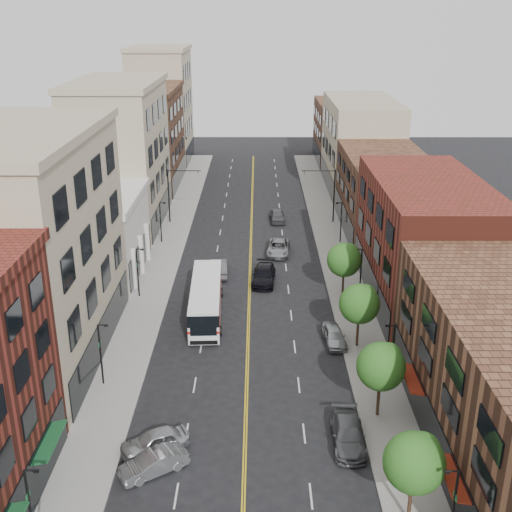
{
  "coord_description": "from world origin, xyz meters",
  "views": [
    {
      "loc": [
        0.81,
        -34.29,
        26.96
      ],
      "look_at": [
        0.68,
        22.56,
        5.0
      ],
      "focal_mm": 45.0,
      "sensor_mm": 36.0,
      "label": 1
    }
  ],
  "objects_px": {
    "car_parked_mid": "(348,434)",
    "car_lane_a": "(264,275)",
    "car_parked_far": "(334,336)",
    "car_angle_b": "(154,463)",
    "car_lane_behind": "(219,268)",
    "car_angle_a": "(155,441)",
    "car_lane_c": "(277,216)",
    "car_lane_b": "(278,248)",
    "city_bus": "(206,297)"
  },
  "relations": [
    {
      "from": "car_angle_b",
      "to": "car_lane_behind",
      "type": "distance_m",
      "value": 31.89
    },
    {
      "from": "city_bus",
      "to": "car_parked_far",
      "type": "height_order",
      "value": "city_bus"
    },
    {
      "from": "city_bus",
      "to": "car_lane_a",
      "type": "relative_size",
      "value": 2.2
    },
    {
      "from": "car_lane_a",
      "to": "car_angle_b",
      "type": "bearing_deg",
      "value": -98.89
    },
    {
      "from": "car_lane_a",
      "to": "car_lane_b",
      "type": "height_order",
      "value": "car_lane_a"
    },
    {
      "from": "car_angle_b",
      "to": "car_parked_far",
      "type": "xyz_separation_m",
      "value": [
        13.0,
        16.55,
        0.02
      ]
    },
    {
      "from": "car_lane_b",
      "to": "car_angle_a",
      "type": "bearing_deg",
      "value": -98.96
    },
    {
      "from": "car_lane_b",
      "to": "car_lane_behind",
      "type": "bearing_deg",
      "value": -130.88
    },
    {
      "from": "car_parked_far",
      "to": "city_bus",
      "type": "bearing_deg",
      "value": 149.71
    },
    {
      "from": "car_angle_b",
      "to": "car_lane_a",
      "type": "xyz_separation_m",
      "value": [
        7.1,
        29.73,
        0.11
      ]
    },
    {
      "from": "car_lane_behind",
      "to": "car_parked_far",
      "type": "bearing_deg",
      "value": 120.93
    },
    {
      "from": "car_lane_behind",
      "to": "car_lane_b",
      "type": "xyz_separation_m",
      "value": [
        6.65,
        6.4,
        -0.04
      ]
    },
    {
      "from": "car_angle_b",
      "to": "car_parked_far",
      "type": "distance_m",
      "value": 21.04
    },
    {
      "from": "car_lane_a",
      "to": "car_lane_c",
      "type": "relative_size",
      "value": 1.2
    },
    {
      "from": "car_angle_b",
      "to": "car_lane_b",
      "type": "relative_size",
      "value": 0.77
    },
    {
      "from": "car_angle_b",
      "to": "car_lane_behind",
      "type": "xyz_separation_m",
      "value": [
        2.24,
        31.81,
        0.1
      ]
    },
    {
      "from": "car_parked_far",
      "to": "car_lane_behind",
      "type": "relative_size",
      "value": 0.87
    },
    {
      "from": "car_angle_a",
      "to": "car_lane_a",
      "type": "bearing_deg",
      "value": 140.02
    },
    {
      "from": "car_angle_b",
      "to": "car_lane_c",
      "type": "bearing_deg",
      "value": 137.07
    },
    {
      "from": "car_angle_a",
      "to": "car_parked_far",
      "type": "bearing_deg",
      "value": 112.45
    },
    {
      "from": "city_bus",
      "to": "car_lane_a",
      "type": "xyz_separation_m",
      "value": [
        5.48,
        7.79,
        -1.03
      ]
    },
    {
      "from": "car_parked_far",
      "to": "car_lane_c",
      "type": "bearing_deg",
      "value": 91.59
    },
    {
      "from": "car_parked_far",
      "to": "car_lane_behind",
      "type": "height_order",
      "value": "car_lane_behind"
    },
    {
      "from": "car_parked_mid",
      "to": "car_lane_b",
      "type": "distance_m",
      "value": 35.55
    },
    {
      "from": "car_lane_b",
      "to": "car_angle_b",
      "type": "bearing_deg",
      "value": -97.88
    },
    {
      "from": "car_parked_far",
      "to": "car_lane_c",
      "type": "relative_size",
      "value": 0.91
    },
    {
      "from": "car_parked_far",
      "to": "car_lane_a",
      "type": "height_order",
      "value": "car_lane_a"
    },
    {
      "from": "car_angle_b",
      "to": "car_parked_far",
      "type": "height_order",
      "value": "car_parked_far"
    },
    {
      "from": "car_angle_a",
      "to": "car_angle_b",
      "type": "distance_m",
      "value": 2.08
    },
    {
      "from": "car_angle_a",
      "to": "car_parked_mid",
      "type": "bearing_deg",
      "value": 68.38
    },
    {
      "from": "car_angle_a",
      "to": "car_lane_c",
      "type": "distance_m",
      "value": 49.37
    },
    {
      "from": "car_angle_a",
      "to": "car_lane_c",
      "type": "relative_size",
      "value": 0.94
    },
    {
      "from": "city_bus",
      "to": "car_lane_b",
      "type": "xyz_separation_m",
      "value": [
        7.27,
        16.27,
        -1.07
      ]
    },
    {
      "from": "car_lane_c",
      "to": "car_lane_behind",
      "type": "bearing_deg",
      "value": -112.41
    },
    {
      "from": "car_lane_b",
      "to": "car_lane_a",
      "type": "bearing_deg",
      "value": -96.68
    },
    {
      "from": "car_angle_a",
      "to": "car_lane_a",
      "type": "relative_size",
      "value": 0.79
    },
    {
      "from": "car_parked_mid",
      "to": "car_lane_b",
      "type": "xyz_separation_m",
      "value": [
        -3.52,
        35.37,
        0.02
      ]
    },
    {
      "from": "car_lane_behind",
      "to": "city_bus",
      "type": "bearing_deg",
      "value": 82.13
    },
    {
      "from": "car_angle_a",
      "to": "car_lane_b",
      "type": "xyz_separation_m",
      "value": [
        9.13,
        36.15,
        0.02
      ]
    },
    {
      "from": "city_bus",
      "to": "car_lane_b",
      "type": "relative_size",
      "value": 2.22
    },
    {
      "from": "car_lane_behind",
      "to": "car_lane_a",
      "type": "height_order",
      "value": "car_lane_a"
    },
    {
      "from": "car_parked_mid",
      "to": "car_lane_a",
      "type": "bearing_deg",
      "value": 102.03
    },
    {
      "from": "car_parked_mid",
      "to": "car_lane_behind",
      "type": "xyz_separation_m",
      "value": [
        -10.17,
        28.98,
        0.06
      ]
    },
    {
      "from": "car_lane_a",
      "to": "car_parked_mid",
      "type": "bearing_deg",
      "value": -74.29
    },
    {
      "from": "car_parked_mid",
      "to": "car_lane_a",
      "type": "distance_m",
      "value": 27.41
    },
    {
      "from": "city_bus",
      "to": "car_angle_b",
      "type": "xyz_separation_m",
      "value": [
        -1.62,
        -21.94,
        -1.14
      ]
    },
    {
      "from": "car_angle_a",
      "to": "car_angle_b",
      "type": "relative_size",
      "value": 1.03
    },
    {
      "from": "car_parked_mid",
      "to": "car_lane_a",
      "type": "relative_size",
      "value": 0.92
    },
    {
      "from": "car_lane_c",
      "to": "city_bus",
      "type": "bearing_deg",
      "value": -106.95
    },
    {
      "from": "car_parked_far",
      "to": "car_lane_a",
      "type": "xyz_separation_m",
      "value": [
        -5.9,
        13.18,
        0.09
      ]
    }
  ]
}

